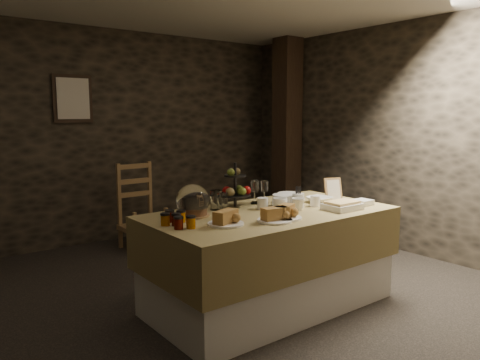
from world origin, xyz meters
TOP-DOWN VIEW (x-y plane):
  - ground_plane at (0.00, 0.00)m, footprint 5.50×5.00m
  - room_shell at (0.00, 0.00)m, footprint 5.52×5.02m
  - buffet_table at (0.49, -0.28)m, footprint 2.01×1.07m
  - chair at (0.41, 1.95)m, footprint 0.48×0.46m
  - timber_column at (2.55, 1.72)m, footprint 0.30×0.30m
  - framed_picture at (-0.15, 2.47)m, footprint 0.45×0.04m
  - plate_stack_a at (0.72, -0.19)m, footprint 0.19×0.19m
  - plate_stack_b at (0.88, -0.08)m, footprint 0.20×0.20m
  - cutlery_holder at (0.78, -0.31)m, footprint 0.10×0.10m
  - cup_a at (0.59, -0.28)m, footprint 0.15×0.15m
  - cup_b at (0.69, -0.39)m, footprint 0.13×0.13m
  - mug_c at (0.50, -0.18)m, footprint 0.09×0.09m
  - mug_d at (0.93, -0.35)m, footprint 0.08×0.08m
  - bowl at (1.09, -0.26)m, footprint 0.22×0.22m
  - cake_dome at (-0.10, -0.05)m, footprint 0.26×0.26m
  - fruit_stand at (0.39, 0.05)m, footprint 0.26×0.26m
  - bread_platter_left at (-0.07, -0.44)m, footprint 0.26×0.26m
  - bread_platter_center at (0.28, -0.57)m, footprint 0.26×0.26m
  - bread_platter_right at (0.39, -0.55)m, footprint 0.26×0.26m
  - jam_jars at (-0.35, -0.24)m, footprint 0.20×0.32m
  - tart_dish at (1.01, -0.59)m, footprint 0.30×0.22m
  - square_dish at (1.31, -0.56)m, footprint 0.14×0.14m
  - menu_frame at (1.30, -0.23)m, footprint 0.18×0.12m
  - storage_jar_a at (0.18, 0.04)m, footprint 0.10×0.10m
  - storage_jar_b at (0.23, 0.02)m, footprint 0.09×0.09m

SIDE VIEW (x-z plane):
  - ground_plane at x=0.00m, z-range -0.01..0.01m
  - chair at x=0.41m, z-range 0.05..0.83m
  - buffet_table at x=0.49m, z-range 0.06..0.85m
  - square_dish at x=1.31m, z-range 0.80..0.84m
  - bowl at x=1.09m, z-range 0.80..0.85m
  - tart_dish at x=1.01m, z-range 0.79..0.86m
  - jam_jars at x=-0.35m, z-range 0.80..0.87m
  - bread_platter_left at x=-0.07m, z-range 0.78..0.89m
  - bread_platter_center at x=0.28m, z-range 0.78..0.89m
  - bread_platter_right at x=0.39m, z-range 0.78..0.89m
  - plate_stack_b at x=0.88m, z-range 0.80..0.88m
  - mug_d at x=0.93m, z-range 0.80..0.89m
  - mug_c at x=0.50m, z-range 0.80..0.89m
  - cup_a at x=0.59m, z-range 0.80..0.89m
  - plate_stack_a at x=0.72m, z-range 0.80..0.90m
  - cup_b at x=0.69m, z-range 0.80..0.90m
  - cutlery_holder at x=0.78m, z-range 0.80..0.92m
  - storage_jar_b at x=0.23m, z-range 0.80..0.94m
  - storage_jar_a at x=0.18m, z-range 0.80..0.96m
  - menu_frame at x=1.30m, z-range 0.78..0.99m
  - cake_dome at x=-0.10m, z-range 0.77..1.03m
  - fruit_stand at x=0.39m, z-range 0.75..1.13m
  - timber_column at x=2.55m, z-range 0.00..2.60m
  - room_shell at x=0.00m, z-range 0.26..2.86m
  - framed_picture at x=-0.15m, z-range 1.47..2.02m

